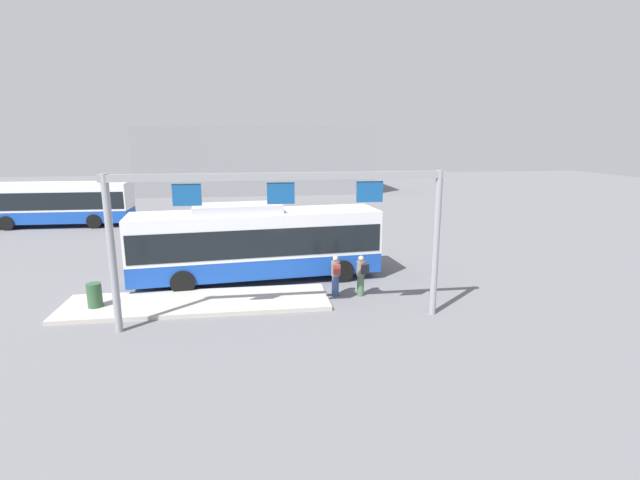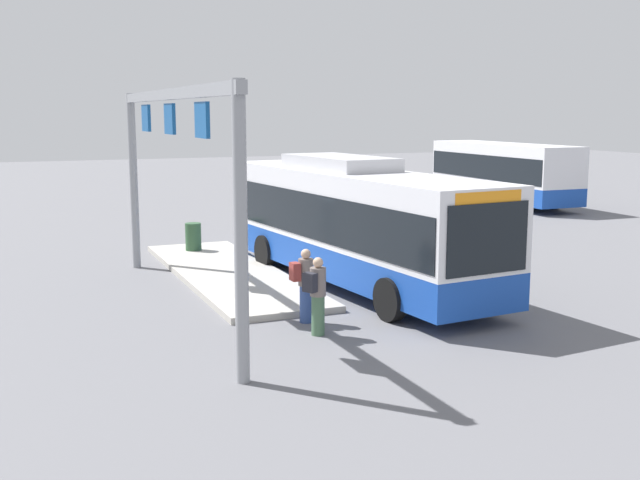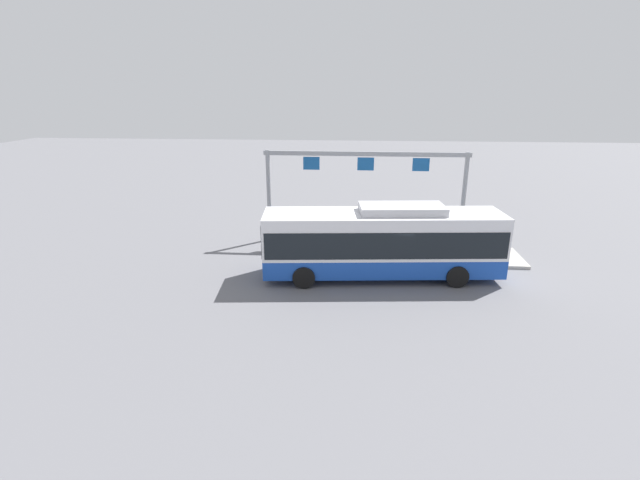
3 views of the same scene
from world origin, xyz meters
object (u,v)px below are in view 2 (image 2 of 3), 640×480
Objects in this scene: bus_background_left at (503,170)px; person_boarding at (305,284)px; bus_main at (354,219)px; trash_bin at (193,237)px; person_waiting_near at (317,294)px.

bus_background_left reaches higher than person_boarding.
trash_bin is at bearing -158.99° from bus_main.
person_boarding is 1.03m from person_waiting_near.
bus_main is at bearing 48.25° from person_boarding.
bus_main is 20.36m from bus_background_left.
person_waiting_near is at bearing 1.14° from trash_bin.
bus_main is 4.17m from person_boarding.
trash_bin is (-10.10, -0.20, -0.28)m from person_waiting_near.
bus_main is at bearing 26.50° from trash_bin.
person_boarding is 9.08m from trash_bin.
bus_main is 6.82m from trash_bin.
person_waiting_near is at bearing -97.89° from person_boarding.
person_waiting_near is (17.90, -17.75, -0.89)m from bus_background_left.
bus_background_left is at bearing 43.01° from person_boarding.
bus_main is at bearing 28.68° from person_waiting_near.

